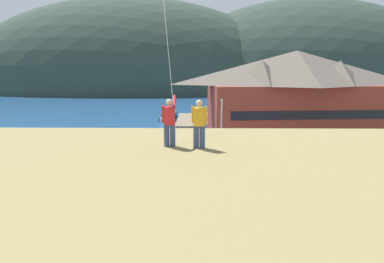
{
  "coord_description": "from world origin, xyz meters",
  "views": [
    {
      "loc": [
        -0.33,
        -20.37,
        10.3
      ],
      "look_at": [
        -0.77,
        9.0,
        4.08
      ],
      "focal_mm": 28.86,
      "sensor_mm": 36.0,
      "label": 1
    }
  ],
  "objects_px": {
    "parked_car_mid_row_center": "(260,166)",
    "parked_car_lone_by_shed": "(230,202)",
    "moored_boat_wharfside": "(168,115)",
    "parked_car_mid_row_far": "(365,171)",
    "parked_car_front_row_end": "(344,205)",
    "wharf_dock": "(186,121)",
    "storage_shed_near_lot": "(40,155)",
    "harbor_lodge": "(295,93)",
    "moored_boat_outer_mooring": "(204,122)",
    "moored_boat_inner_slip": "(168,116)",
    "person_kite_flyer": "(169,121)",
    "person_companion": "(199,122)",
    "parked_car_front_row_silver": "(202,173)",
    "parking_light_pole": "(221,128)"
  },
  "relations": [
    {
      "from": "parked_car_front_row_silver",
      "to": "parked_car_front_row_end",
      "type": "bearing_deg",
      "value": -33.42
    },
    {
      "from": "wharf_dock",
      "to": "parked_car_mid_row_far",
      "type": "height_order",
      "value": "parked_car_mid_row_far"
    },
    {
      "from": "moored_boat_outer_mooring",
      "to": "parked_car_mid_row_center",
      "type": "bearing_deg",
      "value": -79.61
    },
    {
      "from": "storage_shed_near_lot",
      "to": "moored_boat_inner_slip",
      "type": "height_order",
      "value": "storage_shed_near_lot"
    },
    {
      "from": "wharf_dock",
      "to": "moored_boat_inner_slip",
      "type": "distance_m",
      "value": 5.35
    },
    {
      "from": "harbor_lodge",
      "to": "storage_shed_near_lot",
      "type": "xyz_separation_m",
      "value": [
        -27.53,
        -17.17,
        -4.04
      ]
    },
    {
      "from": "wharf_dock",
      "to": "moored_boat_wharfside",
      "type": "height_order",
      "value": "moored_boat_wharfside"
    },
    {
      "from": "parking_light_pole",
      "to": "person_companion",
      "type": "relative_size",
      "value": 3.97
    },
    {
      "from": "moored_boat_inner_slip",
      "to": "parked_car_mid_row_center",
      "type": "distance_m",
      "value": 34.59
    },
    {
      "from": "parked_car_mid_row_center",
      "to": "parked_car_mid_row_far",
      "type": "relative_size",
      "value": 1.0
    },
    {
      "from": "person_kite_flyer",
      "to": "person_companion",
      "type": "bearing_deg",
      "value": -11.69
    },
    {
      "from": "wharf_dock",
      "to": "parked_car_mid_row_far",
      "type": "bearing_deg",
      "value": -60.28
    },
    {
      "from": "parked_car_front_row_end",
      "to": "person_companion",
      "type": "relative_size",
      "value": 2.47
    },
    {
      "from": "parked_car_lone_by_shed",
      "to": "moored_boat_outer_mooring",
      "type": "bearing_deg",
      "value": 91.62
    },
    {
      "from": "moored_boat_wharfside",
      "to": "parked_car_lone_by_shed",
      "type": "bearing_deg",
      "value": -78.88
    },
    {
      "from": "parked_car_front_row_end",
      "to": "parked_car_mid_row_center",
      "type": "height_order",
      "value": "same"
    },
    {
      "from": "moored_boat_outer_mooring",
      "to": "storage_shed_near_lot",
      "type": "bearing_deg",
      "value": -119.16
    },
    {
      "from": "parked_car_mid_row_far",
      "to": "parked_car_front_row_silver",
      "type": "bearing_deg",
      "value": -177.89
    },
    {
      "from": "parked_car_front_row_end",
      "to": "parked_car_mid_row_far",
      "type": "xyz_separation_m",
      "value": [
        5.07,
        6.84,
        0.0
      ]
    },
    {
      "from": "person_companion",
      "to": "moored_boat_wharfside",
      "type": "bearing_deg",
      "value": 96.58
    },
    {
      "from": "parked_car_lone_by_shed",
      "to": "person_companion",
      "type": "height_order",
      "value": "person_companion"
    },
    {
      "from": "harbor_lodge",
      "to": "parked_car_front_row_end",
      "type": "bearing_deg",
      "value": -98.6
    },
    {
      "from": "parked_car_mid_row_center",
      "to": "parked_car_lone_by_shed",
      "type": "height_order",
      "value": "same"
    },
    {
      "from": "harbor_lodge",
      "to": "moored_boat_wharfside",
      "type": "bearing_deg",
      "value": 138.09
    },
    {
      "from": "wharf_dock",
      "to": "parked_car_front_row_silver",
      "type": "xyz_separation_m",
      "value": [
        2.53,
        -30.58,
        0.71
      ]
    },
    {
      "from": "moored_boat_wharfside",
      "to": "parked_car_mid_row_far",
      "type": "distance_m",
      "value": 39.89
    },
    {
      "from": "parked_car_front_row_end",
      "to": "parked_car_lone_by_shed",
      "type": "bearing_deg",
      "value": 177.78
    },
    {
      "from": "moored_boat_wharfside",
      "to": "parking_light_pole",
      "type": "height_order",
      "value": "parking_light_pole"
    },
    {
      "from": "wharf_dock",
      "to": "person_companion",
      "type": "xyz_separation_m",
      "value": [
        2.1,
        -45.82,
        8.0
      ]
    },
    {
      "from": "moored_boat_inner_slip",
      "to": "parking_light_pole",
      "type": "distance_m",
      "value": 30.82
    },
    {
      "from": "wharf_dock",
      "to": "parked_car_mid_row_far",
      "type": "distance_m",
      "value": 34.6
    },
    {
      "from": "harbor_lodge",
      "to": "parked_car_mid_row_center",
      "type": "height_order",
      "value": "harbor_lodge"
    },
    {
      "from": "storage_shed_near_lot",
      "to": "parked_car_front_row_end",
      "type": "xyz_separation_m",
      "value": [
        23.97,
        -6.39,
        -1.5
      ]
    },
    {
      "from": "parked_car_mid_row_center",
      "to": "parked_car_front_row_silver",
      "type": "height_order",
      "value": "same"
    },
    {
      "from": "parked_car_mid_row_far",
      "to": "parked_car_lone_by_shed",
      "type": "xyz_separation_m",
      "value": [
        -12.83,
        -6.54,
        0.0
      ]
    },
    {
      "from": "wharf_dock",
      "to": "parked_car_mid_row_far",
      "type": "relative_size",
      "value": 3.37
    },
    {
      "from": "wharf_dock",
      "to": "person_kite_flyer",
      "type": "bearing_deg",
      "value": -88.72
    },
    {
      "from": "harbor_lodge",
      "to": "parked_car_mid_row_far",
      "type": "bearing_deg",
      "value": -84.85
    },
    {
      "from": "parked_car_front_row_end",
      "to": "person_kite_flyer",
      "type": "distance_m",
      "value": 15.87
    },
    {
      "from": "moored_boat_wharfside",
      "to": "wharf_dock",
      "type": "bearing_deg",
      "value": -47.53
    },
    {
      "from": "moored_boat_wharfside",
      "to": "parking_light_pole",
      "type": "xyz_separation_m",
      "value": [
        8.18,
        -29.64,
        3.37
      ]
    },
    {
      "from": "parked_car_front_row_end",
      "to": "person_companion",
      "type": "xyz_separation_m",
      "value": [
        -9.99,
        -8.94,
        7.29
      ]
    },
    {
      "from": "moored_boat_outer_mooring",
      "to": "person_companion",
      "type": "height_order",
      "value": "person_companion"
    },
    {
      "from": "parked_car_mid_row_far",
      "to": "person_companion",
      "type": "distance_m",
      "value": 23.0
    },
    {
      "from": "parked_car_front_row_end",
      "to": "person_companion",
      "type": "distance_m",
      "value": 15.26
    },
    {
      "from": "wharf_dock",
      "to": "storage_shed_near_lot",
      "type": "bearing_deg",
      "value": -111.28
    },
    {
      "from": "parked_car_front_row_end",
      "to": "moored_boat_wharfside",
      "type": "bearing_deg",
      "value": 111.06
    },
    {
      "from": "moored_boat_outer_mooring",
      "to": "parked_car_front_row_end",
      "type": "height_order",
      "value": "moored_boat_outer_mooring"
    },
    {
      "from": "person_companion",
      "to": "harbor_lodge",
      "type": "bearing_deg",
      "value": 67.36
    },
    {
      "from": "parked_car_mid_row_far",
      "to": "person_kite_flyer",
      "type": "relative_size",
      "value": 2.29
    }
  ]
}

